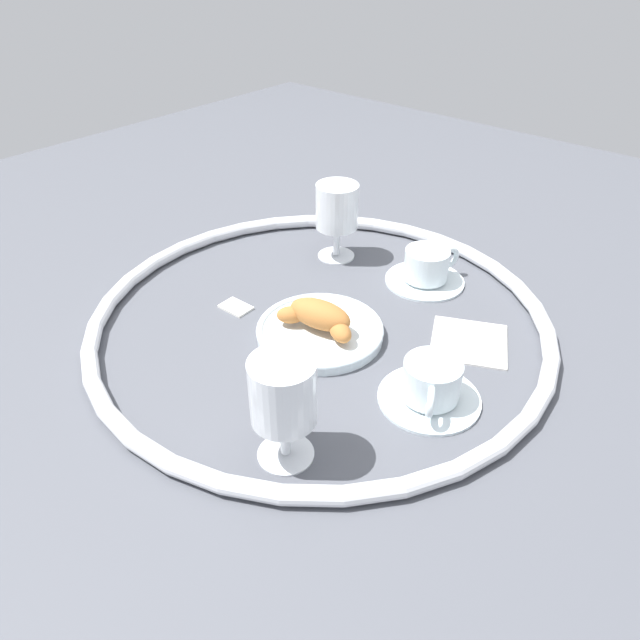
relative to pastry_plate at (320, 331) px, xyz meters
The scene contains 10 objects.
ground_plane 0.04m from the pastry_plate, 49.75° to the right, with size 2.20×2.20×0.00m, color #4C4F56.
table_chrome_rim 0.03m from the pastry_plate, 49.75° to the right, with size 0.71×0.71×0.02m, color silver.
pastry_plate is the anchor object (origin of this frame).
croissant_large 0.03m from the pastry_plate, 99.56° to the left, with size 0.14×0.08×0.04m.
coffee_cup_near 0.20m from the pastry_plate, behind, with size 0.14×0.14×0.06m.
coffee_cup_far 0.24m from the pastry_plate, 98.03° to the right, with size 0.14×0.14×0.06m.
juice_glass_left 0.25m from the pastry_plate, 121.13° to the left, with size 0.08×0.08×0.14m.
juice_glass_right 0.27m from the pastry_plate, 56.00° to the right, with size 0.08×0.08×0.14m.
sugar_packet 0.16m from the pastry_plate, 11.62° to the left, with size 0.05×0.03×0.01m, color white.
folded_napkin 0.22m from the pastry_plate, 143.28° to the right, with size 0.11×0.11×0.01m, color silver.
Camera 1 is at (-0.50, 0.57, 0.54)m, focal length 33.41 mm.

